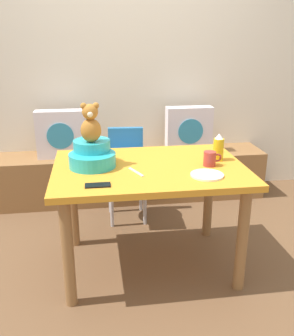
# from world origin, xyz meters

# --- Properties ---
(ground_plane) EXTENTS (8.00, 8.00, 0.00)m
(ground_plane) POSITION_xyz_m (0.00, 0.00, 0.00)
(ground_plane) COLOR brown
(back_wall) EXTENTS (4.40, 0.10, 2.60)m
(back_wall) POSITION_xyz_m (0.00, 1.46, 1.30)
(back_wall) COLOR silver
(back_wall) RESTS_ON ground_plane
(window_bench) EXTENTS (2.60, 0.44, 0.46)m
(window_bench) POSITION_xyz_m (0.00, 1.19, 0.23)
(window_bench) COLOR olive
(window_bench) RESTS_ON ground_plane
(pillow_floral_left) EXTENTS (0.44, 0.15, 0.44)m
(pillow_floral_left) POSITION_xyz_m (-0.65, 1.17, 0.68)
(pillow_floral_left) COLOR silver
(pillow_floral_left) RESTS_ON window_bench
(pillow_floral_right) EXTENTS (0.44, 0.15, 0.44)m
(pillow_floral_right) POSITION_xyz_m (0.56, 1.17, 0.68)
(pillow_floral_right) COLOR silver
(pillow_floral_right) RESTS_ON window_bench
(dining_table) EXTENTS (1.24, 0.88, 0.74)m
(dining_table) POSITION_xyz_m (0.00, 0.00, 0.63)
(dining_table) COLOR orange
(dining_table) RESTS_ON ground_plane
(highchair) EXTENTS (0.34, 0.47, 0.79)m
(highchair) POSITION_xyz_m (-0.08, 0.75, 0.52)
(highchair) COLOR #2672B2
(highchair) RESTS_ON ground_plane
(infant_seat_teal) EXTENTS (0.30, 0.33, 0.16)m
(infant_seat_teal) POSITION_xyz_m (-0.36, 0.06, 0.81)
(infant_seat_teal) COLOR #26A9B7
(infant_seat_teal) RESTS_ON dining_table
(teddy_bear) EXTENTS (0.13, 0.12, 0.25)m
(teddy_bear) POSITION_xyz_m (-0.36, 0.06, 1.02)
(teddy_bear) COLOR #AC6E2A
(teddy_bear) RESTS_ON infant_seat_teal
(ketchup_bottle) EXTENTS (0.07, 0.07, 0.18)m
(ketchup_bottle) POSITION_xyz_m (0.48, 0.05, 0.83)
(ketchup_bottle) COLOR gold
(ketchup_bottle) RESTS_ON dining_table
(coffee_mug) EXTENTS (0.12, 0.08, 0.09)m
(coffee_mug) POSITION_xyz_m (0.39, -0.05, 0.79)
(coffee_mug) COLOR #9E332D
(coffee_mug) RESTS_ON dining_table
(dinner_plate_near) EXTENTS (0.20, 0.20, 0.01)m
(dinner_plate_near) POSITION_xyz_m (0.32, -0.23, 0.75)
(dinner_plate_near) COLOR white
(dinner_plate_near) RESTS_ON dining_table
(cell_phone) EXTENTS (0.14, 0.07, 0.01)m
(cell_phone) POSITION_xyz_m (-0.34, -0.30, 0.74)
(cell_phone) COLOR black
(cell_phone) RESTS_ON dining_table
(table_fork) EXTENTS (0.08, 0.16, 0.01)m
(table_fork) POSITION_xyz_m (-0.10, -0.11, 0.74)
(table_fork) COLOR silver
(table_fork) RESTS_ON dining_table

